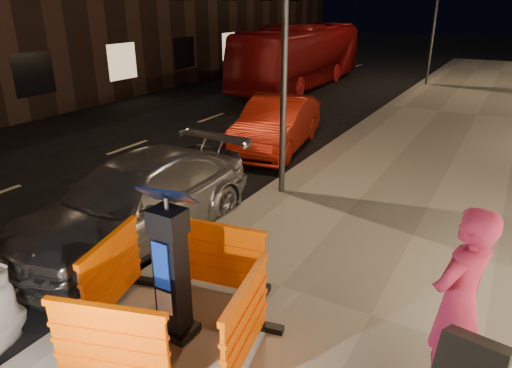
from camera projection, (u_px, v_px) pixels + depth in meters
The scene contains 14 objects.
ground_plane at pixel (179, 261), 7.03m from camera, with size 120.00×120.00×0.00m, color black.
sidewalk at pixel (370, 320), 5.62m from camera, with size 6.00×60.00×0.15m, color gray.
kerb at pixel (179, 257), 7.01m from camera, with size 0.30×60.00×0.15m, color slate.
parking_kiosk at pixel (171, 267), 4.99m from camera, with size 0.55×0.55×1.75m, color black.
barrier_front at pixel (110, 348), 4.37m from camera, with size 1.26×0.52×0.98m, color #F75800.
barrier_back at pixel (221, 258), 5.90m from camera, with size 1.26×0.52×0.98m, color #F75800.
barrier_kerbside at pixel (113, 273), 5.57m from camera, with size 1.26×0.52×0.98m, color #F75800.
barrier_bldgside at pixel (246, 324), 4.69m from camera, with size 1.26×0.52×0.98m, color #F75800.
car_silver at pixel (140, 237), 7.77m from camera, with size 1.89×4.64×1.35m, color #ADADB2.
car_red at pixel (276, 149), 12.42m from camera, with size 1.46×4.18×1.38m, color #9A1A0D.
bus_doubledecker at pixel (300, 86), 21.74m from camera, with size 2.36×10.08×2.81m, color maroon.
man at pixel (458, 303), 4.22m from camera, with size 0.71×0.47×1.95m, color #972046.
street_lamp_mid at pixel (285, 36), 8.17m from camera, with size 0.12×0.12×6.00m, color #3F3F44.
street_lamp_far at pixel (435, 16), 20.25m from camera, with size 0.12×0.12×6.00m, color #3F3F44.
Camera 1 is at (4.06, -4.69, 3.72)m, focal length 32.00 mm.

